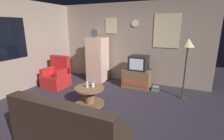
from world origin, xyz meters
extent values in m
plane|color=#2D2833|center=(0.00, 0.00, 0.00)|extent=(12.00, 12.00, 0.00)
cube|color=gray|center=(0.00, 2.45, 1.31)|extent=(5.20, 0.10, 2.62)
cube|color=beige|center=(1.19, 2.39, 1.72)|extent=(0.76, 0.02, 1.00)
cube|color=beige|center=(-0.65, 2.39, 1.88)|extent=(0.40, 0.02, 0.52)
cylinder|color=silver|center=(0.20, 2.39, 1.95)|extent=(0.22, 0.03, 0.22)
cube|color=gray|center=(-2.55, 0.00, 1.30)|extent=(0.10, 5.20, 2.60)
cube|color=black|center=(-2.49, -0.01, 1.55)|extent=(0.02, 0.90, 1.10)
cube|color=beige|center=(-0.97, 1.98, 0.75)|extent=(0.60, 0.60, 1.50)
cylinder|color=silver|center=(-0.75, 1.67, 0.95)|extent=(0.02, 0.02, 0.36)
cylinder|color=#4C4C51|center=(-1.02, 1.90, 1.64)|extent=(0.26, 0.04, 0.26)
cube|color=brown|center=(0.48, 1.90, 0.28)|extent=(0.84, 0.52, 0.57)
cube|color=#AD4733|center=(0.48, 1.64, 0.20)|extent=(0.76, 0.01, 0.14)
cube|color=black|center=(0.51, 1.90, 0.79)|extent=(0.54, 0.50, 0.44)
cube|color=silver|center=(0.51, 1.65, 0.79)|extent=(0.41, 0.01, 0.33)
cylinder|color=#332D28|center=(1.83, 1.61, 0.01)|extent=(0.24, 0.24, 0.02)
cylinder|color=#332D28|center=(1.83, 1.61, 0.70)|extent=(0.04, 0.04, 1.40)
cone|color=#F2D18C|center=(1.83, 1.61, 1.48)|extent=(0.32, 0.32, 0.22)
cylinder|color=brown|center=(-0.22, 0.24, 0.02)|extent=(0.72, 0.72, 0.04)
cylinder|color=brown|center=(-0.22, 0.24, 0.22)|extent=(0.24, 0.24, 0.40)
cylinder|color=brown|center=(-0.22, 0.24, 0.42)|extent=(0.72, 0.72, 0.04)
cylinder|color=silver|center=(-0.26, 0.21, 0.52)|extent=(0.05, 0.05, 0.15)
cylinder|color=silver|center=(-0.16, 0.31, 0.49)|extent=(0.08, 0.08, 0.09)
cube|color=black|center=(-0.20, 0.37, 0.45)|extent=(0.16, 0.10, 0.02)
cube|color=red|center=(-1.85, 0.84, 0.20)|extent=(0.68, 0.68, 0.40)
cube|color=red|center=(-1.85, 1.10, 0.68)|extent=(0.68, 0.16, 0.56)
cube|color=red|center=(-2.13, 0.84, 0.50)|extent=(0.12, 0.60, 0.20)
cube|color=red|center=(-1.57, 0.84, 0.50)|extent=(0.12, 0.60, 0.20)
cube|color=#38281E|center=(0.39, -1.20, 0.20)|extent=(1.70, 0.80, 0.40)
cube|color=#38281E|center=(0.39, -1.50, 0.66)|extent=(1.70, 0.20, 0.52)
cube|color=green|center=(1.08, 1.84, 0.01)|extent=(0.21, 0.16, 0.03)
cube|color=brown|center=(1.08, 1.84, 0.04)|extent=(0.21, 0.16, 0.03)
cube|color=#35BAA6|center=(1.08, 1.84, 0.07)|extent=(0.19, 0.15, 0.02)
cube|color=#384751|center=(1.08, 1.84, 0.09)|extent=(0.21, 0.15, 0.03)
cube|color=gray|center=(1.08, 1.84, 0.12)|extent=(0.17, 0.17, 0.02)
camera|label=1|loc=(1.87, -3.00, 1.89)|focal=26.98mm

